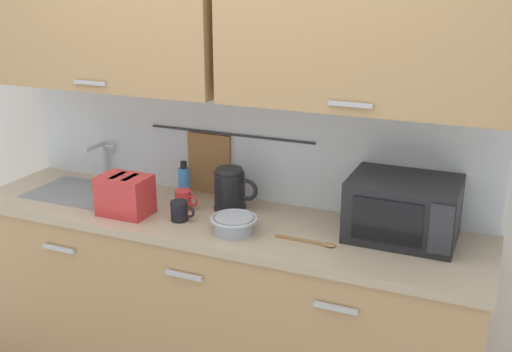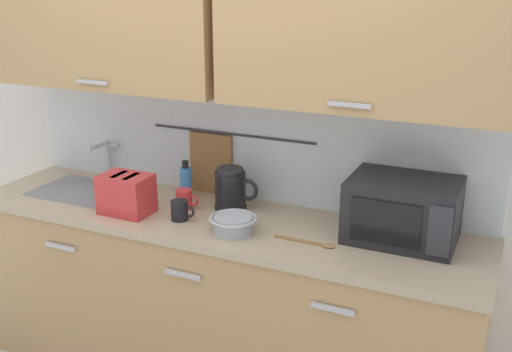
{
  "view_description": "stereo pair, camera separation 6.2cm",
  "coord_description": "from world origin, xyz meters",
  "px_view_note": "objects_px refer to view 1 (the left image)",
  "views": [
    {
      "loc": [
        1.24,
        -2.07,
        1.99
      ],
      "look_at": [
        0.2,
        0.33,
        1.12
      ],
      "focal_mm": 42.69,
      "sensor_mm": 36.0,
      "label": 1
    },
    {
      "loc": [
        1.29,
        -2.05,
        1.99
      ],
      "look_at": [
        0.2,
        0.33,
        1.12
      ],
      "focal_mm": 42.69,
      "sensor_mm": 36.0,
      "label": 2
    }
  ],
  "objects_px": {
    "wooden_spoon": "(313,242)",
    "mixing_bowl": "(234,224)",
    "mug_by_kettle": "(180,211)",
    "toaster": "(125,195)",
    "microwave": "(403,209)",
    "electric_kettle": "(230,189)",
    "dish_soap_bottle": "(184,182)",
    "mug_near_sink": "(184,200)"
  },
  "relations": [
    {
      "from": "electric_kettle",
      "to": "dish_soap_bottle",
      "type": "distance_m",
      "value": 0.29
    },
    {
      "from": "microwave",
      "to": "mug_by_kettle",
      "type": "height_order",
      "value": "microwave"
    },
    {
      "from": "mug_near_sink",
      "to": "mixing_bowl",
      "type": "relative_size",
      "value": 0.56
    },
    {
      "from": "mixing_bowl",
      "to": "wooden_spoon",
      "type": "distance_m",
      "value": 0.36
    },
    {
      "from": "dish_soap_bottle",
      "to": "mixing_bowl",
      "type": "height_order",
      "value": "dish_soap_bottle"
    },
    {
      "from": "toaster",
      "to": "wooden_spoon",
      "type": "distance_m",
      "value": 0.93
    },
    {
      "from": "dish_soap_bottle",
      "to": "mixing_bowl",
      "type": "relative_size",
      "value": 0.92
    },
    {
      "from": "mug_near_sink",
      "to": "wooden_spoon",
      "type": "distance_m",
      "value": 0.72
    },
    {
      "from": "electric_kettle",
      "to": "toaster",
      "type": "height_order",
      "value": "electric_kettle"
    },
    {
      "from": "microwave",
      "to": "mixing_bowl",
      "type": "distance_m",
      "value": 0.74
    },
    {
      "from": "mug_by_kettle",
      "to": "microwave",
      "type": "bearing_deg",
      "value": 12.36
    },
    {
      "from": "mixing_bowl",
      "to": "microwave",
      "type": "bearing_deg",
      "value": 19.52
    },
    {
      "from": "electric_kettle",
      "to": "mug_near_sink",
      "type": "distance_m",
      "value": 0.23
    },
    {
      "from": "dish_soap_bottle",
      "to": "mug_by_kettle",
      "type": "height_order",
      "value": "dish_soap_bottle"
    },
    {
      "from": "mug_by_kettle",
      "to": "wooden_spoon",
      "type": "distance_m",
      "value": 0.65
    },
    {
      "from": "wooden_spoon",
      "to": "mixing_bowl",
      "type": "bearing_deg",
      "value": -174.66
    },
    {
      "from": "dish_soap_bottle",
      "to": "mug_near_sink",
      "type": "bearing_deg",
      "value": -61.8
    },
    {
      "from": "toaster",
      "to": "electric_kettle",
      "type": "bearing_deg",
      "value": 30.48
    },
    {
      "from": "microwave",
      "to": "toaster",
      "type": "relative_size",
      "value": 1.8
    },
    {
      "from": "toaster",
      "to": "mug_near_sink",
      "type": "bearing_deg",
      "value": 36.64
    },
    {
      "from": "mixing_bowl",
      "to": "dish_soap_bottle",
      "type": "bearing_deg",
      "value": 144.55
    },
    {
      "from": "microwave",
      "to": "mug_by_kettle",
      "type": "distance_m",
      "value": 1.01
    },
    {
      "from": "toaster",
      "to": "mug_by_kettle",
      "type": "xyz_separation_m",
      "value": [
        0.28,
        0.03,
        -0.05
      ]
    },
    {
      "from": "mug_by_kettle",
      "to": "wooden_spoon",
      "type": "relative_size",
      "value": 0.44
    },
    {
      "from": "electric_kettle",
      "to": "wooden_spoon",
      "type": "distance_m",
      "value": 0.55
    },
    {
      "from": "mixing_bowl",
      "to": "wooden_spoon",
      "type": "relative_size",
      "value": 0.78
    },
    {
      "from": "mug_by_kettle",
      "to": "mixing_bowl",
      "type": "bearing_deg",
      "value": -5.7
    },
    {
      "from": "microwave",
      "to": "dish_soap_bottle",
      "type": "xyz_separation_m",
      "value": [
        -1.11,
        0.06,
        -0.05
      ]
    },
    {
      "from": "microwave",
      "to": "mixing_bowl",
      "type": "height_order",
      "value": "microwave"
    },
    {
      "from": "dish_soap_bottle",
      "to": "wooden_spoon",
      "type": "bearing_deg",
      "value": -18.94
    },
    {
      "from": "dish_soap_bottle",
      "to": "wooden_spoon",
      "type": "height_order",
      "value": "dish_soap_bottle"
    },
    {
      "from": "mixing_bowl",
      "to": "toaster",
      "type": "relative_size",
      "value": 0.84
    },
    {
      "from": "dish_soap_bottle",
      "to": "mug_by_kettle",
      "type": "relative_size",
      "value": 1.63
    },
    {
      "from": "electric_kettle",
      "to": "mug_by_kettle",
      "type": "bearing_deg",
      "value": -124.05
    },
    {
      "from": "microwave",
      "to": "mug_near_sink",
      "type": "distance_m",
      "value": 1.05
    },
    {
      "from": "mug_by_kettle",
      "to": "toaster",
      "type": "bearing_deg",
      "value": -174.17
    },
    {
      "from": "mug_by_kettle",
      "to": "wooden_spoon",
      "type": "xyz_separation_m",
      "value": [
        0.65,
        0.0,
        -0.04
      ]
    },
    {
      "from": "microwave",
      "to": "mixing_bowl",
      "type": "xyz_separation_m",
      "value": [
        -0.69,
        -0.24,
        -0.09
      ]
    },
    {
      "from": "electric_kettle",
      "to": "dish_soap_bottle",
      "type": "bearing_deg",
      "value": 170.91
    },
    {
      "from": "microwave",
      "to": "wooden_spoon",
      "type": "bearing_deg",
      "value": -147.65
    },
    {
      "from": "electric_kettle",
      "to": "mug_near_sink",
      "type": "relative_size",
      "value": 1.89
    },
    {
      "from": "mixing_bowl",
      "to": "toaster",
      "type": "height_order",
      "value": "toaster"
    }
  ]
}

